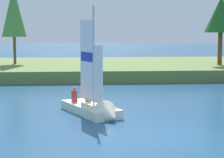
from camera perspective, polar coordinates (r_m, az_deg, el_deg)
The scene contains 5 objects.
ground_plane at distance 16.24m, azimuth 7.13°, elevation -7.66°, with size 200.00×200.00×0.00m, color navy.
shore_bank at distance 38.97m, azimuth 0.20°, elevation 1.49°, with size 80.00×15.26×0.90m, color olive.
shoreline_tree_midleft at distance 38.93m, azimuth -12.87°, elevation 8.69°, with size 2.15×2.15×6.78m.
shoreline_tree_centre at distance 37.72m, azimuth 14.21°, elevation 8.22°, with size 2.78×2.78×5.77m.
sailboat at distance 19.83m, azimuth -2.01°, elevation -3.89°, with size 3.01×4.53×5.49m.
Camera 1 is at (-3.24, -15.39, 4.03)m, focal length 69.16 mm.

